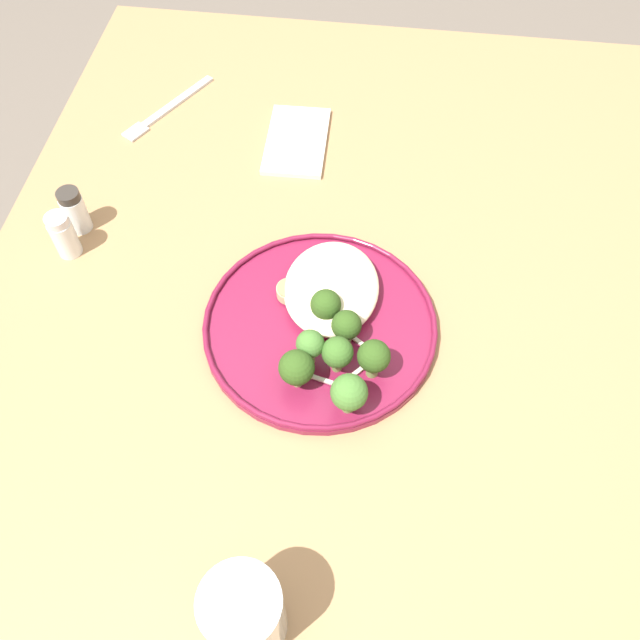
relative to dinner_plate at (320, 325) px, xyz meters
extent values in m
plane|color=#665B51|center=(-0.05, -0.04, -0.75)|extent=(6.00, 6.00, 0.00)
cube|color=#9E754C|center=(-0.05, -0.04, -0.03)|extent=(1.40, 1.00, 0.04)
cube|color=olive|center=(0.59, -0.48, -0.40)|extent=(0.06, 0.06, 0.70)
cube|color=olive|center=(0.59, 0.40, -0.40)|extent=(0.06, 0.06, 0.70)
cylinder|color=maroon|center=(0.00, 0.00, 0.00)|extent=(0.29, 0.29, 0.01)
torus|color=maroon|center=(0.00, 0.00, 0.01)|extent=(0.29, 0.29, 0.01)
ellipsoid|color=beige|center=(0.05, -0.01, 0.02)|extent=(0.15, 0.12, 0.03)
cylinder|color=beige|center=(0.06, 0.01, 0.01)|extent=(0.03, 0.03, 0.01)
cylinder|color=#988766|center=(0.06, 0.01, 0.02)|extent=(0.03, 0.03, 0.00)
cylinder|color=#DBB77A|center=(0.04, 0.04, 0.01)|extent=(0.03, 0.03, 0.01)
cylinder|color=#8E774F|center=(0.04, 0.04, 0.02)|extent=(0.03, 0.03, 0.00)
cylinder|color=#E5C689|center=(0.05, 0.00, 0.01)|extent=(0.03, 0.03, 0.01)
cylinder|color=#958159|center=(0.05, 0.00, 0.02)|extent=(0.03, 0.03, 0.00)
cylinder|color=beige|center=(0.10, -0.02, 0.01)|extent=(0.02, 0.02, 0.01)
cylinder|color=#988766|center=(0.10, -0.02, 0.02)|extent=(0.02, 0.02, 0.00)
cylinder|color=#DBB77A|center=(0.04, 0.01, 0.01)|extent=(0.03, 0.03, 0.01)
cylinder|color=#8E774F|center=(0.04, 0.01, 0.02)|extent=(0.03, 0.03, 0.00)
cylinder|color=#7A994C|center=(-0.06, -0.07, 0.01)|extent=(0.02, 0.02, 0.02)
sphere|color=#2D4C19|center=(-0.06, -0.07, 0.04)|extent=(0.04, 0.04, 0.04)
cylinder|color=#7A994C|center=(-0.06, -0.03, 0.01)|extent=(0.02, 0.02, 0.02)
sphere|color=#386023|center=(-0.06, -0.03, 0.04)|extent=(0.04, 0.04, 0.04)
cylinder|color=#89A356|center=(-0.05, 0.00, 0.01)|extent=(0.01, 0.01, 0.03)
sphere|color=#42702D|center=(-0.05, 0.00, 0.04)|extent=(0.03, 0.03, 0.03)
cylinder|color=#7A994C|center=(-0.11, -0.05, 0.01)|extent=(0.02, 0.02, 0.02)
sphere|color=#42702D|center=(-0.11, -0.05, 0.04)|extent=(0.04, 0.04, 0.04)
cylinder|color=#7A994C|center=(0.01, -0.01, 0.01)|extent=(0.02, 0.02, 0.02)
sphere|color=#2D4C19|center=(0.01, -0.01, 0.04)|extent=(0.04, 0.04, 0.04)
cylinder|color=#89A356|center=(-0.09, 0.02, 0.01)|extent=(0.02, 0.02, 0.02)
sphere|color=#2D4C19|center=(-0.09, 0.02, 0.04)|extent=(0.04, 0.04, 0.04)
cylinder|color=#89A356|center=(-0.02, -0.03, 0.01)|extent=(0.01, 0.01, 0.02)
sphere|color=#2D4C19|center=(-0.02, -0.03, 0.03)|extent=(0.04, 0.04, 0.04)
cube|color=silver|center=(-0.04, 0.00, 0.01)|extent=(0.04, 0.02, 0.00)
cube|color=silver|center=(-0.01, -0.04, 0.01)|extent=(0.03, 0.04, 0.00)
cube|color=silver|center=(-0.08, -0.02, 0.01)|extent=(0.02, 0.06, 0.00)
cube|color=silver|center=(-0.06, -0.06, 0.01)|extent=(0.03, 0.03, 0.00)
cylinder|color=silver|center=(-0.35, 0.02, 0.04)|extent=(0.07, 0.07, 0.10)
cylinder|color=silver|center=(-0.35, 0.02, 0.02)|extent=(0.07, 0.07, 0.05)
cube|color=silver|center=(0.40, 0.28, -0.01)|extent=(0.14, 0.09, 0.00)
cube|color=silver|center=(0.32, 0.33, -0.01)|extent=(0.04, 0.04, 0.00)
cube|color=silver|center=(0.33, 0.08, 0.00)|extent=(0.15, 0.09, 0.01)
cylinder|color=white|center=(0.08, 0.35, 0.02)|extent=(0.03, 0.03, 0.05)
cylinder|color=silver|center=(0.08, 0.35, 0.05)|extent=(0.03, 0.03, 0.01)
cylinder|color=white|center=(0.13, 0.35, 0.02)|extent=(0.03, 0.03, 0.05)
cylinder|color=#332D28|center=(0.13, 0.35, 0.05)|extent=(0.03, 0.03, 0.01)
camera|label=1|loc=(-0.46, -0.06, 0.70)|focal=38.11mm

